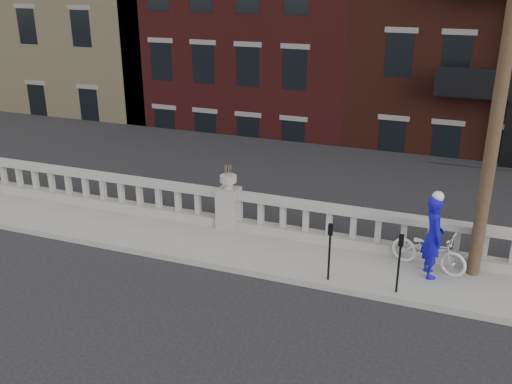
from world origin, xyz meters
The scene contains 10 objects.
ground centered at (0.00, 0.00, 0.00)m, with size 120.00×120.00×0.00m, color black.
sidewalk centered at (0.00, 3.00, 0.07)m, with size 32.00×2.20×0.15m, color gray.
balustrade centered at (0.00, 3.95, 0.64)m, with size 28.00×0.34×1.03m.
planter_pedestal centered at (0.00, 3.95, 0.83)m, with size 0.55×0.55×1.76m.
lower_level centered at (0.56, 23.04, 2.63)m, with size 80.00×44.00×20.80m.
utility_pole centered at (6.20, 3.60, 5.24)m, with size 1.60×0.28×10.00m.
parking_meter_b centered at (3.18, 2.15, 1.00)m, with size 0.10×0.09×1.36m.
parking_meter_c centered at (4.68, 2.15, 1.00)m, with size 0.10×0.09×1.36m.
bicycle centered at (5.20, 3.47, 0.61)m, with size 0.62×1.77×0.93m, color white.
cyclist centered at (5.27, 3.17, 1.11)m, with size 0.70×0.46×1.92m, color #100BAE.
Camera 1 is at (5.64, -8.87, 6.59)m, focal length 40.00 mm.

